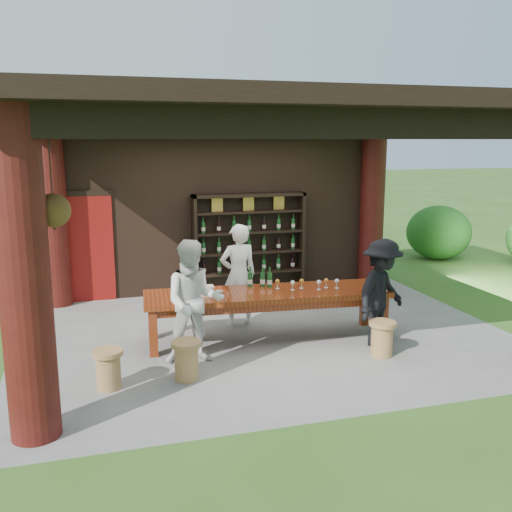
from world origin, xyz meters
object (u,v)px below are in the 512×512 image
object	(u,v)px
wine_shelf	(249,243)
stool_near_right	(382,338)
stool_far_left	(108,368)
guest_woman	(194,302)
tasting_table	(267,299)
guest_man	(381,293)
host	(238,275)
stool_near_left	(186,359)
napkin_basket	(205,291)

from	to	relation	value
wine_shelf	stool_near_right	bearing A→B (deg)	-77.54
stool_far_left	guest_woman	bearing A→B (deg)	26.21
tasting_table	guest_man	distance (m)	1.68
wine_shelf	host	xyz separation A→B (m)	(-0.73, -1.97, -0.15)
stool_near_left	stool_far_left	world-z (taller)	stool_near_left
tasting_table	stool_near_left	world-z (taller)	tasting_table
tasting_table	wine_shelf	bearing A→B (deg)	80.01
stool_near_left	host	world-z (taller)	host
wine_shelf	guest_woman	size ratio (longest dim) A/B	1.32
guest_man	tasting_table	bearing A→B (deg)	122.71
stool_near_left	guest_man	size ratio (longest dim) A/B	0.32
wine_shelf	guest_man	world-z (taller)	wine_shelf
wine_shelf	tasting_table	distance (m)	2.81
tasting_table	stool_far_left	distance (m)	2.66
host	napkin_basket	bearing A→B (deg)	42.21
host	guest_man	distance (m)	2.31
wine_shelf	stool_near_left	xyz separation A→B (m)	(-1.90, -3.89, -0.72)
stool_far_left	guest_man	distance (m)	3.93
wine_shelf	guest_woman	distance (m)	3.73
stool_near_left	napkin_basket	distance (m)	1.38
stool_near_right	stool_far_left	size ratio (longest dim) A/B	1.02
wine_shelf	tasting_table	xyz separation A→B (m)	(-0.48, -2.75, -0.35)
tasting_table	guest_woman	bearing A→B (deg)	-154.75
stool_far_left	guest_woman	xyz separation A→B (m)	(1.16, 0.57, 0.58)
napkin_basket	wine_shelf	bearing A→B (deg)	62.26
stool_near_left	stool_far_left	bearing A→B (deg)	-179.60
tasting_table	host	xyz separation A→B (m)	(-0.25, 0.78, 0.20)
stool_near_right	stool_far_left	xyz separation A→B (m)	(-3.70, -0.04, -0.01)
stool_near_right	guest_man	xyz separation A→B (m)	(0.17, 0.37, 0.53)
stool_near_left	stool_far_left	distance (m)	0.95
stool_near_right	guest_woman	xyz separation A→B (m)	(-2.54, 0.53, 0.58)
tasting_table	host	distance (m)	0.84
stool_far_left	napkin_basket	bearing A→B (deg)	39.54
stool_near_right	host	distance (m)	2.52
stool_near_left	host	xyz separation A→B (m)	(1.17, 1.91, 0.57)
guest_woman	guest_man	size ratio (longest dim) A/B	1.06
stool_far_left	guest_man	size ratio (longest dim) A/B	0.31
host	stool_near_right	bearing A→B (deg)	125.46
host	guest_woman	distance (m)	1.66
stool_near_right	stool_far_left	bearing A→B (deg)	-179.34
stool_near_left	stool_near_right	xyz separation A→B (m)	(2.75, 0.04, -0.00)
stool_near_left	stool_near_right	bearing A→B (deg)	0.75
stool_near_left	guest_man	xyz separation A→B (m)	(2.92, 0.41, 0.53)
wine_shelf	stool_far_left	bearing A→B (deg)	-126.25
host	guest_woman	size ratio (longest dim) A/B	0.99
tasting_table	guest_man	size ratio (longest dim) A/B	2.34
wine_shelf	stool_near_left	size ratio (longest dim) A/B	4.43
stool_far_left	host	bearing A→B (deg)	42.13
tasting_table	stool_far_left	bearing A→B (deg)	-154.28
host	napkin_basket	xyz separation A→B (m)	(-0.70, -0.74, -0.01)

